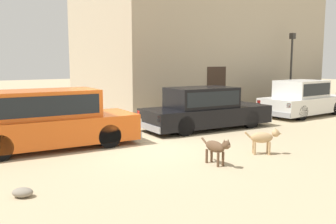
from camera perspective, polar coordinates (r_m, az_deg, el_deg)
name	(u,v)px	position (r m, az deg, el deg)	size (l,w,h in m)	color
ground_plane	(145,148)	(10.17, -3.56, -5.55)	(80.00, 80.00, 0.00)	tan
parked_sedan_nearest	(48,118)	(10.48, -17.95, -0.93)	(4.84, 2.02, 1.59)	#D15619
parked_sedan_second	(204,108)	(12.98, 5.62, 0.61)	(4.84, 2.01, 1.45)	black
parked_sedan_third	(303,98)	(17.08, 19.98, 2.02)	(4.45, 1.90, 1.53)	silver
apartment_block	(200,22)	(20.77, 4.92, 13.62)	(12.23, 6.97, 8.91)	tan
stray_dog_spotted	(217,147)	(8.51, 7.53, -5.40)	(0.21, 1.01, 0.66)	brown
stray_dog_tan	(264,138)	(9.73, 14.54, -3.83)	(0.81, 0.61, 0.67)	tan
stray_cat	(213,147)	(9.97, 6.96, -5.41)	(0.63, 0.33, 0.16)	#2D2B28
street_lamp	(291,61)	(19.30, 18.42, 7.51)	(0.22, 0.22, 3.69)	#2D2B28
rubble_pile	(23,192)	(7.07, -21.44, -11.42)	(0.37, 0.27, 0.17)	gray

